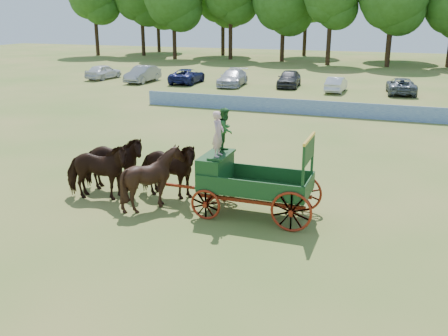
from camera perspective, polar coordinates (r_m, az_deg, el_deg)
ground at (r=18.52m, az=3.76°, el=-4.54°), size 160.00×160.00×0.00m
horse_lead_left at (r=19.50m, az=-14.33°, el=-0.38°), size 2.88×1.75×2.27m
horse_lead_right at (r=20.37m, az=-12.62°, el=0.51°), size 2.90×1.84×2.27m
horse_wheel_left at (r=18.30m, az=-8.07°, el=-1.16°), size 2.40×2.23×2.27m
horse_wheel_right at (r=19.23m, az=-6.56°, el=-0.19°), size 2.71×1.28×2.27m
farm_dray at (r=17.52m, az=1.33°, el=-0.08°), size 6.00×2.00×3.72m
sponsor_banner at (r=35.57m, az=10.43°, el=6.77°), size 26.00×0.08×1.05m
parked_cars at (r=46.83m, az=16.83°, el=9.12°), size 57.84×6.72×1.65m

